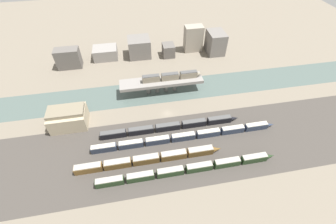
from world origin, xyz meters
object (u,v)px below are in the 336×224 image
train_yard_mid (149,159)px  train_on_bridge (172,76)px  warehouse_building (68,118)px  train_yard_far (186,136)px  train_yard_near (188,169)px  train_yard_outer (171,127)px

train_yard_mid → train_on_bridge: bearing=67.9°
train_on_bridge → warehouse_building: size_ratio=1.99×
train_on_bridge → train_yard_far: (-0.41, -38.85, -8.37)m
train_yard_near → train_on_bridge: bearing=86.2°
train_yard_far → train_yard_outer: bearing=129.0°
train_yard_mid → train_yard_far: (19.34, 9.78, -0.13)m
train_on_bridge → train_yard_outer: train_on_bridge is taller
train_yard_near → train_yard_mid: bearing=153.2°
train_yard_far → train_yard_mid: bearing=-153.2°
train_yard_far → warehouse_building: warehouse_building is taller
train_on_bridge → train_yard_outer: size_ratio=0.50×
train_yard_far → train_yard_outer: (-6.21, 7.68, 0.02)m
train_yard_outer → train_on_bridge: bearing=78.0°
train_yard_far → train_on_bridge: bearing=89.4°
train_on_bridge → train_yard_mid: (-19.75, -48.63, -8.24)m
train_on_bridge → train_yard_mid: 53.13m
train_yard_mid → warehouse_building: warehouse_building is taller
train_yard_mid → train_yard_far: train_yard_mid is taller
train_yard_far → train_yard_outer: 9.88m
train_on_bridge → train_yard_mid: size_ratio=0.54×
train_on_bridge → train_yard_outer: (-6.62, -31.17, -8.35)m
train_yard_outer → warehouse_building: bearing=166.2°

